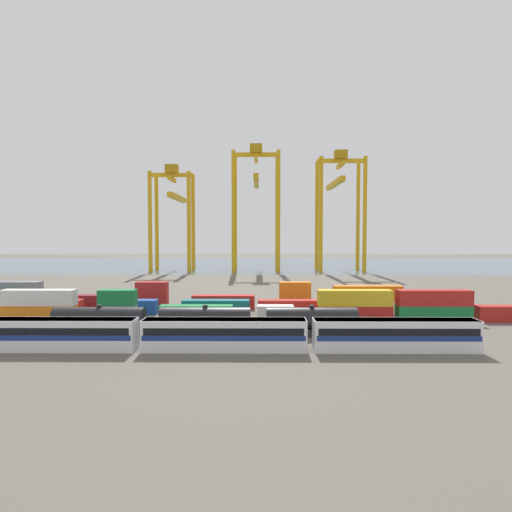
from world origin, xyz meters
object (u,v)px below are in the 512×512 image
(shipping_container_26, at_px, (366,302))
(gantry_crane_west, at_px, (173,207))
(shipping_container_8, at_px, (434,313))
(shipping_container_13, at_px, (140,307))
(freight_tank_row, at_px, (205,321))
(shipping_container_16, at_px, (367,307))
(shipping_container_4, at_px, (196,313))
(gantry_crane_east, at_px, (339,198))
(shipping_container_24, at_px, (295,302))
(shipping_container_12, at_px, (65,307))
(shipping_container_0, at_px, (39,313))
(gantry_crane_central, at_px, (256,195))
(passenger_train, at_px, (225,333))
(shipping_container_20, at_px, (81,302))

(shipping_container_26, distance_m, gantry_crane_west, 108.53)
(shipping_container_8, xyz_separation_m, gantry_crane_west, (-63.08, 102.70, 23.98))
(gantry_crane_west, bearing_deg, shipping_container_13, -82.50)
(freight_tank_row, bearing_deg, shipping_container_16, 32.00)
(shipping_container_4, relative_size, gantry_crane_east, 0.26)
(shipping_container_24, bearing_deg, shipping_container_12, -171.72)
(shipping_container_0, xyz_separation_m, shipping_container_8, (65.61, 0.00, 0.00))
(shipping_container_4, distance_m, shipping_container_24, 21.23)
(gantry_crane_central, xyz_separation_m, gantry_crane_east, (32.87, -0.05, -1.18))
(shipping_container_4, bearing_deg, gantry_crane_central, 84.92)
(shipping_container_0, xyz_separation_m, gantry_crane_east, (68.27, 102.93, 27.61))
(gantry_crane_east, bearing_deg, shipping_container_24, -105.22)
(freight_tank_row, bearing_deg, shipping_container_12, 148.35)
(shipping_container_24, xyz_separation_m, gantry_crane_east, (24.67, 90.71, 27.61))
(passenger_train, height_order, shipping_container_24, passenger_train)
(passenger_train, bearing_deg, shipping_container_24, 70.02)
(shipping_container_12, bearing_deg, freight_tank_row, -31.65)
(shipping_container_0, relative_size, shipping_container_8, 1.00)
(shipping_container_16, distance_m, shipping_container_20, 54.43)
(passenger_train, height_order, shipping_container_26, passenger_train)
(shipping_container_13, bearing_deg, gantry_crane_west, 97.50)
(passenger_train, xyz_separation_m, shipping_container_12, (-30.77, 24.68, -0.84))
(shipping_container_8, bearing_deg, passenger_train, -150.78)
(shipping_container_8, height_order, shipping_container_12, same)
(passenger_train, relative_size, gantry_crane_west, 1.51)
(shipping_container_0, xyz_separation_m, shipping_container_26, (57.46, 12.22, 0.00))
(shipping_container_13, relative_size, shipping_container_16, 0.50)
(shipping_container_12, height_order, shipping_container_26, same)
(freight_tank_row, relative_size, gantry_crane_east, 0.91)
(shipping_container_0, bearing_deg, shipping_container_20, 80.60)
(shipping_container_20, bearing_deg, passenger_train, -45.39)
(shipping_container_26, bearing_deg, shipping_container_8, -56.29)
(gantry_crane_central, height_order, gantry_crane_east, gantry_crane_central)
(shipping_container_4, height_order, shipping_container_16, same)
(shipping_container_0, distance_m, gantry_crane_central, 112.64)
(shipping_container_8, relative_size, shipping_container_20, 1.00)
(shipping_container_0, distance_m, shipping_container_16, 56.44)
(shipping_container_8, bearing_deg, shipping_container_24, 150.96)
(shipping_container_12, height_order, shipping_container_20, same)
(gantry_crane_west, bearing_deg, freight_tank_row, -76.85)
(freight_tank_row, height_order, gantry_crane_east, gantry_crane_east)
(shipping_container_13, bearing_deg, gantry_crane_east, 61.29)
(passenger_train, bearing_deg, shipping_container_16, 46.17)
(shipping_container_16, bearing_deg, shipping_container_12, 180.00)
(passenger_train, relative_size, shipping_container_4, 5.16)
(shipping_container_13, relative_size, shipping_container_20, 0.50)
(freight_tank_row, height_order, shipping_container_16, freight_tank_row)
(shipping_container_4, xyz_separation_m, shipping_container_13, (-10.99, 6.11, 0.00))
(freight_tank_row, bearing_deg, shipping_container_0, 159.63)
(passenger_train, relative_size, shipping_container_26, 5.16)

